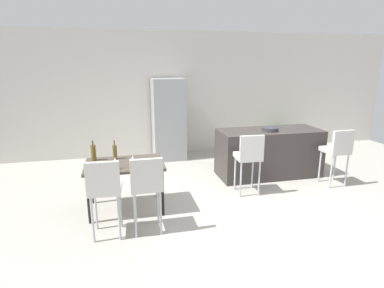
# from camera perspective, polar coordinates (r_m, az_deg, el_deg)

# --- Properties ---
(ground_plane) EXTENTS (10.00, 10.00, 0.00)m
(ground_plane) POSITION_cam_1_polar(r_m,az_deg,el_deg) (5.25, 11.00, -10.07)
(ground_plane) COLOR #ADA89E
(back_wall) EXTENTS (10.00, 0.12, 2.90)m
(back_wall) POSITION_cam_1_polar(r_m,az_deg,el_deg) (7.70, 2.19, 9.31)
(back_wall) COLOR beige
(back_wall) RESTS_ON ground_plane
(kitchen_island) EXTENTS (1.99, 0.80, 0.92)m
(kitchen_island) POSITION_cam_1_polar(r_m,az_deg,el_deg) (6.29, 13.91, -1.56)
(kitchen_island) COLOR #383330
(kitchen_island) RESTS_ON ground_plane
(bar_chair_left) EXTENTS (0.42, 0.42, 1.05)m
(bar_chair_left) POSITION_cam_1_polar(r_m,az_deg,el_deg) (5.23, 10.47, -1.95)
(bar_chair_left) COLOR beige
(bar_chair_left) RESTS_ON ground_plane
(bar_chair_middle) EXTENTS (0.40, 0.40, 1.05)m
(bar_chair_middle) POSITION_cam_1_polar(r_m,az_deg,el_deg) (6.09, 25.25, -0.76)
(bar_chair_middle) COLOR beige
(bar_chair_middle) RESTS_ON ground_plane
(dining_table) EXTENTS (1.14, 0.78, 0.74)m
(dining_table) POSITION_cam_1_polar(r_m,az_deg,el_deg) (4.72, -12.27, -4.38)
(dining_table) COLOR #4C4238
(dining_table) RESTS_ON ground_plane
(dining_chair_near) EXTENTS (0.42, 0.42, 1.05)m
(dining_chair_near) POSITION_cam_1_polar(r_m,az_deg,el_deg) (4.01, -15.82, -7.51)
(dining_chair_near) COLOR beige
(dining_chair_near) RESTS_ON ground_plane
(dining_chair_far) EXTENTS (0.40, 0.40, 1.05)m
(dining_chair_far) POSITION_cam_1_polar(r_m,az_deg,el_deg) (4.01, -8.39, -7.08)
(dining_chair_far) COLOR beige
(dining_chair_far) RESTS_ON ground_plane
(wine_bottle_corner) EXTENTS (0.06, 0.06, 0.29)m
(wine_bottle_corner) POSITION_cam_1_polar(r_m,az_deg,el_deg) (4.89, -14.02, -1.40)
(wine_bottle_corner) COLOR brown
(wine_bottle_corner) RESTS_ON dining_table
(wine_bottle_middle) EXTENTS (0.08, 0.08, 0.31)m
(wine_bottle_middle) POSITION_cam_1_polar(r_m,az_deg,el_deg) (4.91, -17.69, -1.48)
(wine_bottle_middle) COLOR brown
(wine_bottle_middle) RESTS_ON dining_table
(wine_glass_left) EXTENTS (0.07, 0.07, 0.17)m
(wine_glass_left) POSITION_cam_1_polar(r_m,az_deg,el_deg) (4.46, -10.83, -2.66)
(wine_glass_left) COLOR silver
(wine_glass_left) RESTS_ON dining_table
(wine_glass_right) EXTENTS (0.07, 0.07, 0.17)m
(wine_glass_right) POSITION_cam_1_polar(r_m,az_deg,el_deg) (4.43, -13.95, -2.97)
(wine_glass_right) COLOR silver
(wine_glass_right) RESTS_ON dining_table
(refrigerator) EXTENTS (0.72, 0.68, 1.84)m
(refrigerator) POSITION_cam_1_polar(r_m,az_deg,el_deg) (7.15, -4.32, 4.57)
(refrigerator) COLOR #939699
(refrigerator) RESTS_ON ground_plane
(fruit_bowl) EXTENTS (0.30, 0.30, 0.07)m
(fruit_bowl) POSITION_cam_1_polar(r_m,az_deg,el_deg) (6.06, 14.15, 2.66)
(fruit_bowl) COLOR #333338
(fruit_bowl) RESTS_ON kitchen_island
(potted_plant) EXTENTS (0.47, 0.47, 0.66)m
(potted_plant) POSITION_cam_1_polar(r_m,az_deg,el_deg) (8.22, 16.50, 1.60)
(potted_plant) COLOR beige
(potted_plant) RESTS_ON ground_plane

